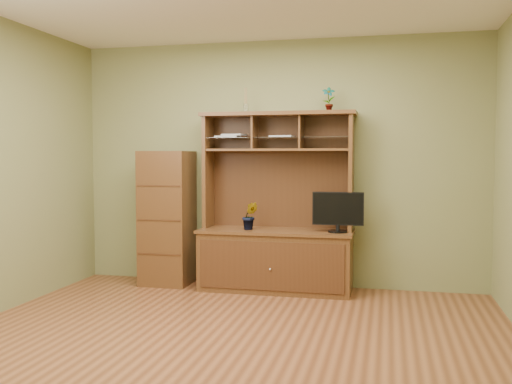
% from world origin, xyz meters
% --- Properties ---
extents(room, '(4.54, 4.04, 2.74)m').
position_xyz_m(room, '(0.00, 0.00, 1.35)').
color(room, brown).
rests_on(room, ground).
extents(media_hutch, '(1.66, 0.61, 1.90)m').
position_xyz_m(media_hutch, '(0.04, 1.73, 0.52)').
color(media_hutch, '#452813').
rests_on(media_hutch, room).
extents(monitor, '(0.52, 0.20, 0.41)m').
position_xyz_m(monitor, '(0.70, 1.64, 0.87)').
color(monitor, black).
rests_on(monitor, media_hutch).
extents(orchid_plant, '(0.19, 0.17, 0.30)m').
position_xyz_m(orchid_plant, '(-0.23, 1.65, 0.80)').
color(orchid_plant, '#31521C').
rests_on(orchid_plant, media_hutch).
extents(top_plant, '(0.14, 0.10, 0.26)m').
position_xyz_m(top_plant, '(0.58, 1.80, 2.03)').
color(top_plant, '#2D5F21').
rests_on(top_plant, media_hutch).
extents(reed_diffuser, '(0.05, 0.05, 0.27)m').
position_xyz_m(reed_diffuser, '(-0.32, 1.81, 2.01)').
color(reed_diffuser, silver).
rests_on(reed_diffuser, media_hutch).
extents(magazines, '(0.86, 0.22, 0.04)m').
position_xyz_m(magazines, '(-0.30, 1.80, 1.65)').
color(magazines, '#B7B7BC').
rests_on(magazines, media_hutch).
extents(side_cabinet, '(0.53, 0.48, 1.49)m').
position_xyz_m(side_cabinet, '(-1.21, 1.74, 0.74)').
color(side_cabinet, '#452813').
rests_on(side_cabinet, room).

